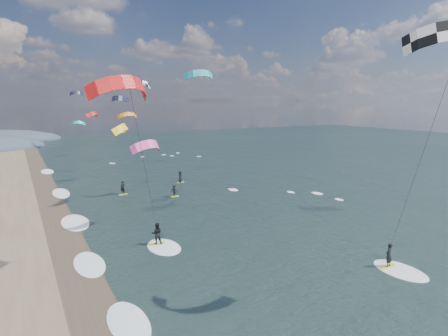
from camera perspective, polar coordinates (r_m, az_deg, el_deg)
ground at (r=23.51m, az=17.92°, el=-21.61°), size 260.00×260.00×0.00m
wet_sand_strip at (r=26.44m, az=-20.06°, el=-17.94°), size 3.00×240.00×0.00m
kitesurfer_near_a at (r=23.40m, az=30.94°, el=10.09°), size 7.99×9.23×16.53m
kitesurfer_near_b at (r=26.37m, az=-12.64°, el=4.13°), size 7.32×8.85×14.34m
far_kitesurfers at (r=52.21m, az=-8.98°, el=-2.50°), size 10.66×8.74×1.81m
bg_kite_field at (r=68.95m, az=-16.19°, el=9.01°), size 13.00×70.92×9.85m
shoreline_surf at (r=30.84m, az=-19.29°, el=-13.71°), size 2.40×79.40×0.11m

